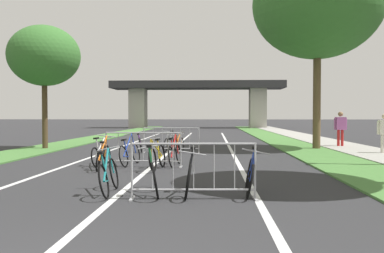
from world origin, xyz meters
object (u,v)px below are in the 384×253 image
Objects in this scene: bicycle_blue_0 at (250,175)px; bicycle_purple_2 at (140,144)px; bicycle_silver_8 at (169,143)px; pedestrian_strolling at (340,126)px; crowd_barrier_nearest at (194,171)px; bicycle_teal_3 at (109,175)px; bicycle_blue_10 at (130,153)px; bicycle_orange_11 at (179,144)px; crowd_barrier_second at (143,150)px; bicycle_yellow_4 at (157,156)px; tree_right_oak_mid at (318,4)px; bicycle_red_5 at (175,154)px; bicycle_white_7 at (101,154)px; bicycle_orange_1 at (102,157)px; bicycle_black_9 at (189,176)px; tree_left_oak_near at (44,56)px; bicycle_green_6 at (154,175)px; crowd_barrier_third at (171,140)px.

bicycle_blue_0 reaches higher than bicycle_purple_2.
bicycle_silver_8 is 0.92× the size of pedestrian_strolling.
bicycle_teal_3 is at bearing 164.87° from crowd_barrier_nearest.
bicycle_blue_10 reaches higher than bicycle_orange_11.
bicycle_orange_11 is 8.06m from pedestrian_strolling.
pedestrian_strolling is (8.00, 2.55, 0.70)m from bicycle_silver_8.
bicycle_silver_8 is at bearing 87.57° from crowd_barrier_second.
bicycle_yellow_4 is at bearing 78.54° from bicycle_teal_3.
tree_right_oak_mid reaches higher than crowd_barrier_nearest.
bicycle_yellow_4 is at bearing -35.22° from bicycle_blue_10.
bicycle_red_5 is 1.04× the size of bicycle_white_7.
bicycle_orange_1 is at bearing 6.28° from bicycle_yellow_4.
bicycle_red_5 is 4.61m from bicycle_black_9.
crowd_barrier_nearest reaches higher than bicycle_silver_8.
tree_left_oak_near is 9.08m from crowd_barrier_second.
bicycle_green_6 reaches higher than bicycle_silver_8.
bicycle_blue_0 reaches higher than bicycle_teal_3.
tree_right_oak_mid reaches higher than bicycle_blue_10.
bicycle_purple_2 is 1.65m from bicycle_orange_11.
crowd_barrier_second and crowd_barrier_third have the same top height.
crowd_barrier_second is at bearing -135.55° from tree_right_oak_mid.
bicycle_yellow_4 is at bearing -47.74° from tree_left_oak_near.
bicycle_orange_11 is at bearing 82.10° from bicycle_teal_3.
bicycle_blue_10 is at bearing -145.35° from pedestrian_strolling.
bicycle_red_5 reaches higher than bicycle_yellow_4.
bicycle_red_5 reaches higher than bicycle_orange_1.
crowd_barrier_third is at bearing 103.89° from bicycle_red_5.
bicycle_black_9 is (1.23, -8.82, -0.15)m from crowd_barrier_third.
bicycle_orange_1 is 1.06× the size of bicycle_white_7.
bicycle_teal_3 is at bearing -93.11° from bicycle_purple_2.
tree_left_oak_near is 3.48× the size of bicycle_purple_2.
crowd_barrier_nearest is at bearing -114.20° from tree_right_oak_mid.
tree_left_oak_near is at bearing -41.03° from bicycle_yellow_4.
bicycle_purple_2 is at bearing 82.37° from bicycle_orange_1.
crowd_barrier_nearest is 1.40× the size of bicycle_red_5.
bicycle_orange_1 is at bearing 85.65° from bicycle_silver_8.
bicycle_green_6 is at bearing -87.67° from bicycle_purple_2.
bicycle_white_7 reaches higher than bicycle_orange_11.
bicycle_blue_10 is at bearing 113.79° from crowd_barrier_nearest.
bicycle_blue_10 is (-0.88, -4.22, -0.14)m from crowd_barrier_third.
tree_right_oak_mid is at bearing 42.88° from bicycle_white_7.
tree_left_oak_near is 3.22× the size of bicycle_teal_3.
tree_right_oak_mid is 9.20m from bicycle_silver_8.
bicycle_orange_1 is 0.98× the size of bicycle_teal_3.
bicycle_yellow_4 is 2.09m from bicycle_white_7.
bicycle_yellow_4 is at bearing -81.80° from bicycle_orange_11.
bicycle_silver_8 is at bearing -1.09° from bicycle_purple_2.
bicycle_orange_1 is 1.02× the size of bicycle_red_5.
bicycle_red_5 is at bearing -63.44° from bicycle_blue_0.
crowd_barrier_third reaches higher than bicycle_teal_3.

